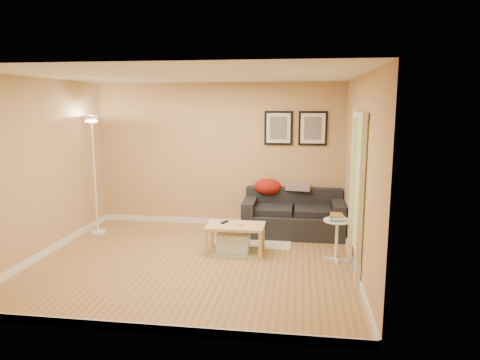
{
  "coord_description": "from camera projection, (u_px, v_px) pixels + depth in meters",
  "views": [
    {
      "loc": [
        1.48,
        -5.8,
        2.24
      ],
      "look_at": [
        0.55,
        0.85,
        1.05
      ],
      "focal_mm": 32.71,
      "sensor_mm": 36.0,
      "label": 1
    }
  ],
  "objects": [
    {
      "name": "coffee_table",
      "position": [
        235.0,
        239.0,
        6.59
      ],
      "size": [
        0.99,
        0.76,
        0.43
      ],
      "primitive_type": null,
      "rotation": [
        0.0,
        0.0,
        -0.3
      ],
      "color": "#E2C089",
      "rests_on": "ground"
    },
    {
      "name": "baseboard_front",
      "position": [
        145.0,
        328.0,
        4.3
      ],
      "size": [
        4.5,
        0.02,
        0.1
      ],
      "primitive_type": "cube",
      "color": "white",
      "rests_on": "ground"
    },
    {
      "name": "framed_print_left",
      "position": [
        278.0,
        128.0,
        7.72
      ],
      "size": [
        0.5,
        0.04,
        0.6
      ],
      "primitive_type": null,
      "color": "black",
      "rests_on": "wall_back"
    },
    {
      "name": "green_runner",
      "position": [
        237.0,
        252.0,
        6.61
      ],
      "size": [
        0.7,
        0.5,
        0.01
      ],
      "primitive_type": "cube",
      "color": "#668C4C",
      "rests_on": "ground"
    },
    {
      "name": "plaid_throw",
      "position": [
        298.0,
        187.0,
        7.68
      ],
      "size": [
        0.45,
        0.32,
        0.1
      ],
      "primitive_type": null,
      "rotation": [
        0.0,
        0.0,
        -0.14
      ],
      "color": "tan",
      "rests_on": "sofa"
    },
    {
      "name": "baseboard_right",
      "position": [
        354.0,
        266.0,
        5.94
      ],
      "size": [
        0.02,
        4.0,
        0.1
      ],
      "primitive_type": "cube",
      "color": "white",
      "rests_on": "ground"
    },
    {
      "name": "red_throw",
      "position": [
        268.0,
        187.0,
        7.75
      ],
      "size": [
        0.48,
        0.36,
        0.28
      ],
      "primitive_type": null,
      "color": "#A1250E",
      "rests_on": "sofa"
    },
    {
      "name": "storage_bin",
      "position": [
        234.0,
        242.0,
        6.63
      ],
      "size": [
        0.49,
        0.36,
        0.3
      ],
      "primitive_type": null,
      "color": "white",
      "rests_on": "ground"
    },
    {
      "name": "floor",
      "position": [
        194.0,
        261.0,
        6.25
      ],
      "size": [
        4.5,
        4.5,
        0.0
      ],
      "primitive_type": "plane",
      "color": "#A98048",
      "rests_on": "ground"
    },
    {
      "name": "book_stack",
      "position": [
        337.0,
        217.0,
        6.21
      ],
      "size": [
        0.23,
        0.28,
        0.08
      ],
      "primitive_type": null,
      "rotation": [
        0.0,
        0.0,
        -0.13
      ],
      "color": "#316695",
      "rests_on": "side_table"
    },
    {
      "name": "area_rug",
      "position": [
        253.0,
        240.0,
        7.21
      ],
      "size": [
        1.25,
        0.85,
        0.01
      ],
      "primitive_type": "cube",
      "color": "beige",
      "rests_on": "ground"
    },
    {
      "name": "baseboard_back",
      "position": [
        219.0,
        221.0,
        8.18
      ],
      "size": [
        4.5,
        0.02,
        0.1
      ],
      "primitive_type": "cube",
      "color": "white",
      "rests_on": "ground"
    },
    {
      "name": "baseboard_left",
      "position": [
        48.0,
        251.0,
        6.55
      ],
      "size": [
        0.02,
        4.0,
        0.1
      ],
      "primitive_type": "cube",
      "color": "white",
      "rests_on": "ground"
    },
    {
      "name": "remote_control",
      "position": [
        225.0,
        222.0,
        6.66
      ],
      "size": [
        0.1,
        0.17,
        0.02
      ],
      "primitive_type": "cube",
      "rotation": [
        0.0,
        0.0,
        -0.35
      ],
      "color": "black",
      "rests_on": "coffee_table"
    },
    {
      "name": "wall_back",
      "position": [
        219.0,
        155.0,
        7.97
      ],
      "size": [
        4.5,
        0.0,
        4.5
      ],
      "primitive_type": "plane",
      "rotation": [
        1.57,
        0.0,
        0.0
      ],
      "color": "tan",
      "rests_on": "ground"
    },
    {
      "name": "wall_front",
      "position": [
        140.0,
        205.0,
        4.07
      ],
      "size": [
        4.5,
        0.0,
        4.5
      ],
      "primitive_type": "plane",
      "rotation": [
        -1.57,
        0.0,
        0.0
      ],
      "color": "tan",
      "rests_on": "ground"
    },
    {
      "name": "doorway",
      "position": [
        356.0,
        198.0,
        5.63
      ],
      "size": [
        0.12,
        1.01,
        2.13
      ],
      "primitive_type": null,
      "color": "white",
      "rests_on": "ground"
    },
    {
      "name": "tape_roll",
      "position": [
        240.0,
        225.0,
        6.51
      ],
      "size": [
        0.07,
        0.07,
        0.03
      ],
      "primitive_type": "cylinder",
      "color": "yellow",
      "rests_on": "coffee_table"
    },
    {
      "name": "side_table",
      "position": [
        337.0,
        240.0,
        6.26
      ],
      "size": [
        0.39,
        0.39,
        0.6
      ],
      "primitive_type": null,
      "color": "white",
      "rests_on": "ground"
    },
    {
      "name": "wall_left",
      "position": [
        41.0,
        168.0,
        6.33
      ],
      "size": [
        0.0,
        4.0,
        4.0
      ],
      "primitive_type": "plane",
      "rotation": [
        1.57,
        0.0,
        1.57
      ],
      "color": "tan",
      "rests_on": "ground"
    },
    {
      "name": "floor_lamp",
      "position": [
        95.0,
        178.0,
        7.47
      ],
      "size": [
        0.27,
        0.27,
        2.04
      ],
      "primitive_type": null,
      "color": "white",
      "rests_on": "ground"
    },
    {
      "name": "ceiling",
      "position": [
        190.0,
        75.0,
        5.8
      ],
      "size": [
        4.5,
        4.5,
        0.0
      ],
      "primitive_type": "plane",
      "rotation": [
        3.14,
        0.0,
        0.0
      ],
      "color": "white",
      "rests_on": "wall_back"
    },
    {
      "name": "framed_print_right",
      "position": [
        313.0,
        128.0,
        7.63
      ],
      "size": [
        0.5,
        0.04,
        0.6
      ],
      "primitive_type": null,
      "color": "black",
      "rests_on": "wall_back"
    },
    {
      "name": "sofa",
      "position": [
        293.0,
        213.0,
        7.49
      ],
      "size": [
        1.7,
        0.9,
        0.75
      ],
      "primitive_type": null,
      "color": "black",
      "rests_on": "ground"
    },
    {
      "name": "wall_right",
      "position": [
        359.0,
        176.0,
        5.72
      ],
      "size": [
        0.0,
        4.0,
        4.0
      ],
      "primitive_type": "plane",
      "rotation": [
        1.57,
        0.0,
        -1.57
      ],
      "color": "tan",
      "rests_on": "ground"
    }
  ]
}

